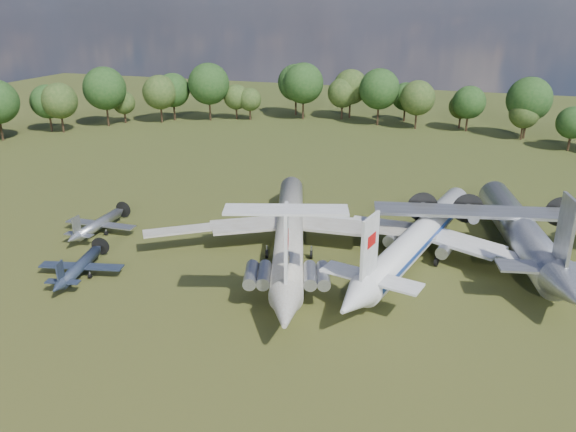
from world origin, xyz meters
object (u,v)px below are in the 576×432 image
(small_prop_west, at_px, (80,269))
(person_on_il62, at_px, (287,256))
(small_prop_northwest, at_px, (99,226))
(il62_airliner, at_px, (289,235))
(tu104_jet, at_px, (419,241))
(an12_transport, at_px, (519,235))

(small_prop_west, height_order, person_on_il62, person_on_il62)
(small_prop_northwest, bearing_deg, il62_airliner, 3.69)
(il62_airliner, bearing_deg, tu104_jet, -5.25)
(small_prop_west, height_order, small_prop_northwest, small_prop_northwest)
(an12_transport, bearing_deg, small_prop_west, -167.25)
(an12_transport, height_order, person_on_il62, person_on_il62)
(small_prop_west, xyz_separation_m, person_on_il62, (24.80, 1.63, 4.58))
(il62_airliner, bearing_deg, small_prop_northwest, 168.05)
(tu104_jet, xyz_separation_m, small_prop_northwest, (-42.61, -5.84, -1.27))
(il62_airliner, distance_m, person_on_il62, 13.59)
(small_prop_northwest, bearing_deg, tu104_jet, 6.19)
(an12_transport, bearing_deg, il62_airliner, -175.23)
(il62_airliner, bearing_deg, small_prop_west, -162.94)
(tu104_jet, bearing_deg, an12_transport, 36.41)
(small_prop_west, bearing_deg, tu104_jet, 12.95)
(il62_airliner, distance_m, tu104_jet, 16.11)
(tu104_jet, bearing_deg, person_on_il62, -113.89)
(small_prop_northwest, xyz_separation_m, person_on_il62, (30.76, -10.13, 4.53))
(il62_airliner, height_order, an12_transport, an12_transport)
(tu104_jet, relative_size, small_prop_northwest, 3.28)
(tu104_jet, relative_size, person_on_il62, 27.28)
(small_prop_west, distance_m, person_on_il62, 25.28)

